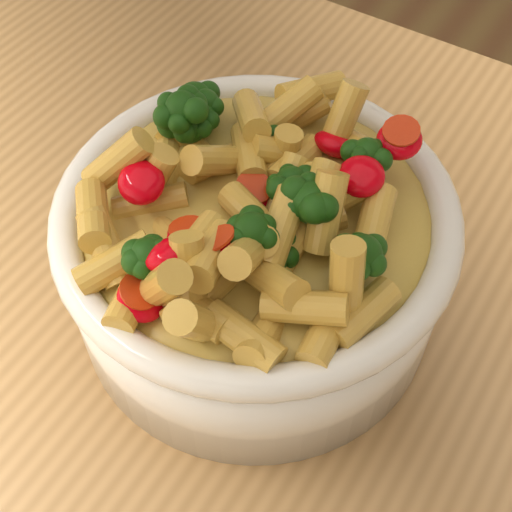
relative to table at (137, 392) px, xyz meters
The scene contains 3 objects.
table is the anchor object (origin of this frame).
serving_bowl 0.18m from the table, 42.61° to the left, with size 0.24×0.24×0.10m.
pasta_salad 0.24m from the table, 42.61° to the left, with size 0.19×0.19×0.04m.
Camera 1 is at (0.21, -0.16, 1.30)m, focal length 50.00 mm.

